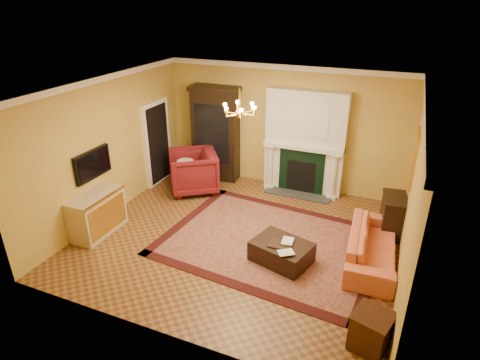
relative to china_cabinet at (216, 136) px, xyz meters
The scene contains 26 objects.
floor 3.23m from the china_cabinet, 55.81° to the right, with size 6.00×5.50×0.02m, color brown.
ceiling 3.54m from the china_cabinet, 55.81° to the right, with size 6.00×5.50×0.02m, color white.
wall_back 1.75m from the china_cabinet, ahead, with size 6.00×0.02×3.00m, color #B68B41.
wall_front 5.53m from the china_cabinet, 72.14° to the right, with size 6.00×0.02×3.00m, color #B68B41.
wall_left 2.84m from the china_cabinet, 117.90° to the right, with size 0.02×5.50×3.00m, color #B68B41.
wall_right 5.33m from the china_cabinet, 27.91° to the right, with size 0.02×5.50×3.00m, color #B68B41.
fireplace 2.29m from the china_cabinet, ahead, with size 1.90×0.70×2.50m.
crown_molding 2.90m from the china_cabinet, 42.19° to the right, with size 6.00×5.50×0.12m.
doorway 1.49m from the china_cabinet, 147.97° to the right, with size 0.08×1.05×2.10m.
tv_panel 3.34m from the china_cabinet, 112.10° to the right, with size 0.09×0.95×0.58m.
gilt_mirror 4.81m from the china_cabinet, 13.17° to the right, with size 0.06×0.76×1.05m.
chandelier 3.34m from the china_cabinet, 55.81° to the right, with size 0.63×0.55×0.53m.
oriental_rug 3.56m from the china_cabinet, 46.02° to the right, with size 4.13×3.10×0.02m, color #470F18.
china_cabinet is the anchor object (origin of this frame).
wingback_armchair 1.15m from the china_cabinet, 100.36° to the right, with size 1.09×1.02×1.13m, color maroon.
pedestal_table 1.24m from the china_cabinet, 115.27° to the right, with size 0.41×0.41×0.73m.
commode 3.64m from the china_cabinet, 106.90° to the right, with size 0.54×1.15×0.86m, color beige.
coral_sofa 4.84m from the china_cabinet, 28.27° to the right, with size 2.10×0.61×0.82m, color #E57348.
end_table 6.26m from the china_cabinet, 44.61° to the right, with size 0.47×0.47×0.54m, color #3E1F11.
console_table 4.69m from the china_cabinet, 14.94° to the right, with size 0.41×0.73×0.81m, color black.
leather_ottoman 4.10m from the china_cabinet, 47.30° to the right, with size 1.01×0.74×0.38m, color black.
ottoman_tray 4.11m from the china_cabinet, 48.04° to the right, with size 0.40×0.31×0.03m, color black.
book_a 4.00m from the china_cabinet, 47.10° to the right, with size 0.20×0.03×0.27m, color gray.
book_b 4.27m from the china_cabinet, 48.33° to the right, with size 0.20×0.02×0.27m, color gray.
topiary_left 1.58m from the china_cabinet, ahead, with size 0.18×0.18×0.48m.
topiary_right 3.06m from the china_cabinet, ahead, with size 0.14×0.14×0.38m.
Camera 1 is at (2.64, -6.31, 4.46)m, focal length 30.00 mm.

